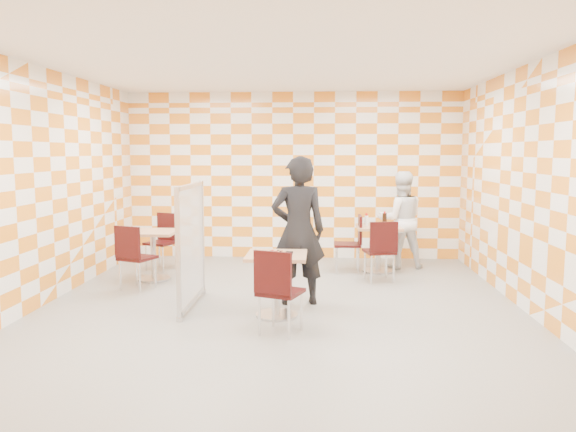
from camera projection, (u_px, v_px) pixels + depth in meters
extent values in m
plane|color=gray|center=(279.00, 311.00, 6.87)|extent=(7.00, 7.00, 0.00)
plane|color=white|center=(278.00, 60.00, 6.52)|extent=(7.00, 7.00, 0.00)
plane|color=white|center=(293.00, 176.00, 10.16)|extent=(6.00, 0.00, 6.00)
plane|color=white|center=(35.00, 188.00, 6.87)|extent=(0.00, 7.00, 7.00)
plane|color=white|center=(536.00, 190.00, 6.52)|extent=(0.00, 7.00, 7.00)
cube|color=tan|center=(277.00, 256.00, 6.57)|extent=(0.70, 0.70, 0.04)
cylinder|color=#A5A5AA|center=(277.00, 286.00, 6.61)|extent=(0.08, 0.08, 0.70)
cylinder|color=#A5A5AA|center=(277.00, 315.00, 6.65)|extent=(0.50, 0.50, 0.03)
cube|color=tan|center=(379.00, 227.00, 9.02)|extent=(0.70, 0.70, 0.04)
cylinder|color=#A5A5AA|center=(378.00, 249.00, 9.06)|extent=(0.08, 0.08, 0.70)
cylinder|color=#A5A5AA|center=(378.00, 271.00, 9.10)|extent=(0.50, 0.50, 0.03)
cube|color=tan|center=(153.00, 232.00, 8.46)|extent=(0.70, 0.70, 0.04)
cylinder|color=#A5A5AA|center=(153.00, 256.00, 8.50)|extent=(0.08, 0.08, 0.70)
cylinder|color=#A5A5AA|center=(154.00, 279.00, 8.54)|extent=(0.50, 0.50, 0.03)
cube|color=black|center=(281.00, 292.00, 5.98)|extent=(0.54, 0.54, 0.04)
cube|color=black|center=(273.00, 273.00, 5.77)|extent=(0.41, 0.18, 0.45)
cylinder|color=silver|center=(301.00, 311.00, 6.10)|extent=(0.03, 0.03, 0.43)
cylinder|color=silver|center=(273.00, 308.00, 6.23)|extent=(0.03, 0.03, 0.43)
cylinder|color=silver|center=(289.00, 320.00, 5.79)|extent=(0.03, 0.03, 0.43)
cylinder|color=silver|center=(259.00, 316.00, 5.92)|extent=(0.03, 0.03, 0.43)
cube|color=black|center=(379.00, 252.00, 8.40)|extent=(0.50, 0.50, 0.04)
cube|color=black|center=(384.00, 237.00, 8.17)|extent=(0.42, 0.12, 0.45)
cylinder|color=silver|center=(386.00, 264.00, 8.62)|extent=(0.03, 0.03, 0.43)
cylinder|color=silver|center=(365.00, 265.00, 8.57)|extent=(0.03, 0.03, 0.43)
cylinder|color=silver|center=(394.00, 269.00, 8.28)|extent=(0.03, 0.03, 0.43)
cylinder|color=silver|center=(371.00, 270.00, 8.23)|extent=(0.03, 0.03, 0.43)
cube|color=black|center=(347.00, 245.00, 9.02)|extent=(0.42, 0.42, 0.04)
cube|color=black|center=(360.00, 229.00, 8.98)|extent=(0.04, 0.42, 0.45)
cylinder|color=silver|center=(336.00, 257.00, 9.23)|extent=(0.03, 0.03, 0.43)
cylinder|color=silver|center=(337.00, 261.00, 8.89)|extent=(0.03, 0.03, 0.43)
cylinder|color=silver|center=(357.00, 257.00, 9.21)|extent=(0.03, 0.03, 0.43)
cylinder|color=silver|center=(358.00, 261.00, 8.87)|extent=(0.03, 0.03, 0.43)
cube|color=black|center=(137.00, 258.00, 7.90)|extent=(0.54, 0.54, 0.04)
cube|color=black|center=(127.00, 243.00, 7.69)|extent=(0.41, 0.19, 0.45)
cylinder|color=silver|center=(155.00, 273.00, 8.01)|extent=(0.03, 0.03, 0.43)
cylinder|color=silver|center=(136.00, 271.00, 8.15)|extent=(0.03, 0.03, 0.43)
cylinder|color=silver|center=(140.00, 278.00, 7.70)|extent=(0.03, 0.03, 0.43)
cylinder|color=silver|center=(120.00, 276.00, 7.84)|extent=(0.03, 0.03, 0.43)
cube|color=black|center=(161.00, 243.00, 9.18)|extent=(0.55, 0.55, 0.04)
cube|color=black|center=(168.00, 226.00, 9.33)|extent=(0.40, 0.20, 0.45)
cylinder|color=silver|center=(146.00, 258.00, 9.13)|extent=(0.03, 0.03, 0.43)
cylinder|color=silver|center=(163.00, 260.00, 8.99)|extent=(0.03, 0.03, 0.43)
cylinder|color=silver|center=(159.00, 255.00, 9.44)|extent=(0.03, 0.03, 0.43)
cylinder|color=silver|center=(176.00, 256.00, 9.29)|extent=(0.03, 0.03, 0.43)
cube|color=white|center=(191.00, 244.00, 6.99)|extent=(0.02, 1.30, 1.40)
cube|color=#B2B2B7|center=(190.00, 186.00, 6.91)|extent=(0.05, 1.30, 0.05)
cube|color=#B2B2B7|center=(192.00, 300.00, 7.08)|extent=(0.05, 1.30, 0.05)
cube|color=#B2B2B7|center=(178.00, 253.00, 6.35)|extent=(0.05, 0.05, 1.50)
cylinder|color=#B2B2B7|center=(180.00, 319.00, 6.44)|extent=(0.08, 0.08, 0.05)
cube|color=#B2B2B7|center=(202.00, 236.00, 7.64)|extent=(0.05, 0.05, 1.50)
cylinder|color=#B2B2B7|center=(203.00, 291.00, 7.73)|extent=(0.08, 0.08, 0.05)
imported|color=black|center=(298.00, 231.00, 7.10)|extent=(0.75, 0.56, 1.89)
imported|color=white|center=(401.00, 220.00, 9.36)|extent=(0.84, 0.69, 1.62)
cube|color=silver|center=(276.00, 254.00, 6.55)|extent=(0.38, 0.34, 0.01)
cone|color=tan|center=(276.00, 253.00, 6.54)|extent=(0.40, 0.40, 0.02)
cone|color=#F2D88C|center=(277.00, 251.00, 6.56)|extent=(0.33, 0.33, 0.01)
cylinder|color=maroon|center=(271.00, 252.00, 6.45)|extent=(0.04, 0.04, 0.01)
cylinder|color=maroon|center=(280.00, 252.00, 6.45)|extent=(0.04, 0.04, 0.01)
cylinder|color=maroon|center=(276.00, 251.00, 6.52)|extent=(0.04, 0.04, 0.01)
cylinder|color=maroon|center=(272.00, 250.00, 6.57)|extent=(0.04, 0.04, 0.01)
cylinder|color=maroon|center=(282.00, 251.00, 6.55)|extent=(0.04, 0.04, 0.01)
torus|color=black|center=(281.00, 251.00, 6.51)|extent=(0.03, 0.03, 0.01)
torus|color=black|center=(274.00, 252.00, 6.48)|extent=(0.03, 0.03, 0.01)
torus|color=black|center=(278.00, 250.00, 6.58)|extent=(0.03, 0.03, 0.01)
torus|color=black|center=(270.00, 251.00, 6.53)|extent=(0.03, 0.03, 0.01)
cylinder|color=white|center=(366.00, 221.00, 9.07)|extent=(0.06, 0.06, 0.16)
cylinder|color=red|center=(366.00, 214.00, 9.06)|extent=(0.04, 0.04, 0.04)
cylinder|color=black|center=(385.00, 219.00, 9.07)|extent=(0.07, 0.07, 0.20)
cylinder|color=red|center=(385.00, 212.00, 9.06)|extent=(0.03, 0.03, 0.03)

